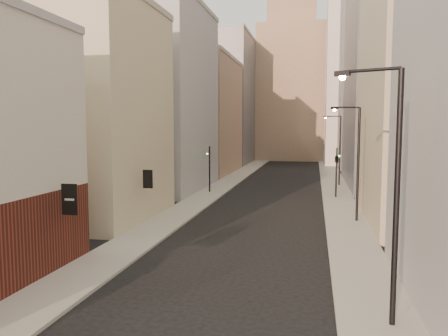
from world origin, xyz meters
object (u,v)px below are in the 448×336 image
clock_tower (292,78)px  streetlamp_near (390,182)px  streetlamp_mid (355,157)px  streetlamp_far (338,146)px  traffic_light_left (210,160)px  traffic_light_right (337,159)px  white_tower (350,62)px

clock_tower → streetlamp_near: 82.27m
streetlamp_mid → streetlamp_far: bearing=73.6°
streetlamp_near → streetlamp_far: streetlamp_near is taller
clock_tower → streetlamp_mid: size_ratio=5.28×
streetlamp_near → streetlamp_far: size_ratio=1.09×
streetlamp_far → traffic_light_left: 16.05m
clock_tower → traffic_light_left: (-5.74, -51.90, -14.11)m
traffic_light_right → clock_tower: bearing=-88.1°
clock_tower → white_tower: bearing=-51.8°
streetlamp_mid → traffic_light_left: (-13.80, 11.82, -1.33)m
clock_tower → white_tower: size_ratio=1.08×
streetlamp_mid → white_tower: bearing=69.7°
clock_tower → streetlamp_far: clock_tower is taller
clock_tower → streetlamp_far: size_ratio=5.38×
white_tower → streetlamp_mid: size_ratio=4.88×
traffic_light_left → streetlamp_near: bearing=129.6°
streetlamp_mid → traffic_light_right: bearing=77.2°
clock_tower → streetlamp_near: (7.69, -80.96, -12.45)m
white_tower → traffic_light_left: bearing=-113.8°
streetlamp_far → traffic_light_right: size_ratio=1.67×
traffic_light_right → white_tower: bearing=-101.5°
clock_tower → streetlamp_near: size_ratio=4.95×
traffic_light_left → clock_tower: bearing=-81.5°
clock_tower → streetlamp_mid: bearing=-82.8°
streetlamp_near → streetlamp_mid: size_ratio=1.07×
clock_tower → streetlamp_far: bearing=-79.7°
streetlamp_near → traffic_light_right: bearing=112.9°
streetlamp_mid → traffic_light_left: streetlamp_mid is taller
streetlamp_mid → streetlamp_far: streetlamp_mid is taller
white_tower → traffic_light_right: 41.65m
streetlamp_near → streetlamp_far: 37.49m
streetlamp_mid → traffic_light_left: 18.22m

